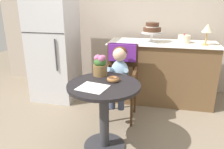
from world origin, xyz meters
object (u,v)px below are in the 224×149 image
(wicker_chair, at_px, (121,69))
(donut_front, at_px, (113,79))
(flower_vase, at_px, (100,65))
(table_lamp, at_px, (207,29))
(round_layer_cake, at_px, (184,39))
(refrigerator, at_px, (54,44))
(cafe_table, at_px, (104,104))
(seated_child, at_px, (119,70))
(tiered_cake_stand, at_px, (152,29))

(wicker_chair, distance_m, donut_front, 0.65)
(flower_vase, relative_size, table_lamp, 0.82)
(donut_front, bearing_deg, round_layer_cake, 58.59)
(wicker_chair, distance_m, refrigerator, 1.17)
(cafe_table, height_order, donut_front, donut_front)
(round_layer_cake, height_order, refrigerator, refrigerator)
(seated_child, distance_m, flower_vase, 0.41)
(flower_vase, xyz_separation_m, refrigerator, (-0.95, 0.86, 0.01))
(seated_child, height_order, refrigerator, refrigerator)
(cafe_table, relative_size, round_layer_cake, 4.19)
(donut_front, xyz_separation_m, table_lamp, (1.04, 1.15, 0.37))
(tiered_cake_stand, xyz_separation_m, table_lamp, (0.73, -0.05, 0.03))
(seated_child, height_order, tiered_cake_stand, tiered_cake_stand)
(seated_child, distance_m, table_lamp, 1.34)
(wicker_chair, bearing_deg, refrigerator, 159.38)
(donut_front, bearing_deg, wicker_chair, 92.53)
(table_lamp, bearing_deg, wicker_chair, -154.49)
(seated_child, relative_size, table_lamp, 2.55)
(seated_child, bearing_deg, wicker_chair, 90.00)
(tiered_cake_stand, distance_m, round_layer_cake, 0.47)
(cafe_table, bearing_deg, seated_child, 85.41)
(tiered_cake_stand, relative_size, refrigerator, 0.18)
(seated_child, bearing_deg, tiered_cake_stand, 64.69)
(seated_child, distance_m, refrigerator, 1.23)
(tiered_cake_stand, bearing_deg, flower_vase, -114.54)
(round_layer_cake, distance_m, table_lamp, 0.33)
(seated_child, height_order, table_lamp, table_lamp)
(tiered_cake_stand, distance_m, table_lamp, 0.73)
(round_layer_cake, bearing_deg, cafe_table, -121.97)
(cafe_table, height_order, round_layer_cake, round_layer_cake)
(tiered_cake_stand, bearing_deg, refrigerator, -172.07)
(tiered_cake_stand, bearing_deg, seated_child, -115.31)
(donut_front, relative_size, table_lamp, 0.45)
(seated_child, height_order, flower_vase, seated_child)
(round_layer_cake, bearing_deg, flower_vase, -130.24)
(donut_front, height_order, tiered_cake_stand, tiered_cake_stand)
(cafe_table, height_order, seated_child, seated_child)
(donut_front, bearing_deg, cafe_table, -128.91)
(table_lamp, bearing_deg, refrigerator, -176.11)
(round_layer_cake, bearing_deg, seated_child, -136.01)
(wicker_chair, distance_m, flower_vase, 0.56)
(flower_vase, height_order, round_layer_cake, round_layer_cake)
(tiered_cake_stand, bearing_deg, round_layer_cake, 5.98)
(flower_vase, bearing_deg, tiered_cake_stand, 65.46)
(wicker_chair, xyz_separation_m, table_lamp, (1.07, 0.51, 0.48))
(round_layer_cake, relative_size, refrigerator, 0.10)
(flower_vase, xyz_separation_m, table_lamp, (1.22, 1.01, 0.28))
(tiered_cake_stand, relative_size, round_layer_cake, 1.75)
(seated_child, bearing_deg, cafe_table, -94.59)
(seated_child, relative_size, flower_vase, 3.11)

